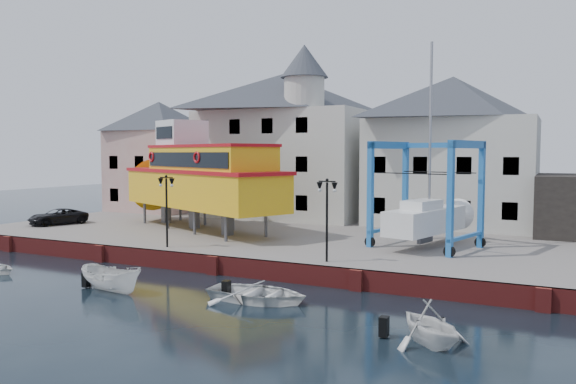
% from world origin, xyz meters
% --- Properties ---
extents(ground, '(140.00, 140.00, 0.00)m').
position_xyz_m(ground, '(0.00, 0.00, 0.00)').
color(ground, black).
rests_on(ground, ground).
extents(hardstanding, '(44.00, 22.00, 1.00)m').
position_xyz_m(hardstanding, '(0.00, 11.00, 0.50)').
color(hardstanding, slate).
rests_on(hardstanding, ground).
extents(quay_wall, '(44.00, 0.47, 1.00)m').
position_xyz_m(quay_wall, '(-0.00, 0.10, 0.50)').
color(quay_wall, maroon).
rests_on(quay_wall, ground).
extents(building_pink, '(8.00, 7.00, 10.30)m').
position_xyz_m(building_pink, '(-18.00, 18.00, 6.15)').
color(building_pink, tan).
rests_on(building_pink, hardstanding).
extents(building_white_main, '(14.00, 8.30, 14.00)m').
position_xyz_m(building_white_main, '(-4.87, 18.39, 7.34)').
color(building_white_main, beige).
rests_on(building_white_main, hardstanding).
extents(building_white_right, '(12.00, 8.00, 11.20)m').
position_xyz_m(building_white_right, '(9.00, 19.00, 6.60)').
color(building_white_right, beige).
rests_on(building_white_right, hardstanding).
extents(lamp_post_left, '(1.12, 0.32, 4.20)m').
position_xyz_m(lamp_post_left, '(-4.00, 1.20, 4.17)').
color(lamp_post_left, black).
rests_on(lamp_post_left, hardstanding).
extents(lamp_post_right, '(1.12, 0.32, 4.20)m').
position_xyz_m(lamp_post_right, '(6.00, 1.20, 4.17)').
color(lamp_post_right, black).
rests_on(lamp_post_right, hardstanding).
extents(tour_boat, '(18.15, 11.45, 7.85)m').
position_xyz_m(tour_boat, '(-7.34, 8.61, 4.70)').
color(tour_boat, '#59595E').
rests_on(tour_boat, hardstanding).
extents(travel_lift, '(6.44, 8.07, 11.82)m').
position_xyz_m(travel_lift, '(9.69, 8.38, 2.98)').
color(travel_lift, blue).
rests_on(travel_lift, hardstanding).
extents(van, '(3.38, 4.73, 1.20)m').
position_xyz_m(van, '(-18.08, 5.87, 1.60)').
color(van, black).
rests_on(van, hardstanding).
extents(motorboat_a, '(3.82, 1.78, 1.43)m').
position_xyz_m(motorboat_a, '(-2.23, -5.17, 0.00)').
color(motorboat_a, white).
rests_on(motorboat_a, ground).
extents(motorboat_b, '(4.68, 3.42, 0.95)m').
position_xyz_m(motorboat_b, '(4.73, -3.70, 0.00)').
color(motorboat_b, white).
rests_on(motorboat_b, ground).
extents(motorboat_c, '(4.03, 4.02, 1.61)m').
position_xyz_m(motorboat_c, '(12.68, -5.98, 0.00)').
color(motorboat_c, white).
rests_on(motorboat_c, ground).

